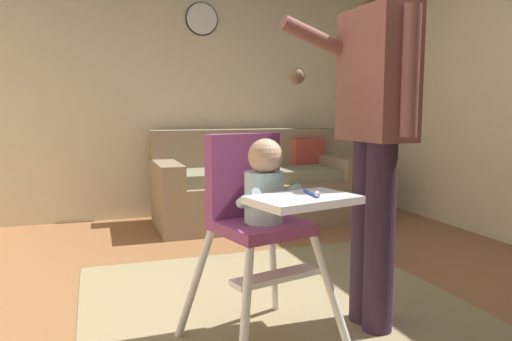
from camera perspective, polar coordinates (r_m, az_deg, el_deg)
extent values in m
cube|color=#915E38|center=(2.59, 4.73, -18.07)|extent=(5.89, 6.87, 0.10)
cube|color=beige|center=(4.91, -7.73, 10.58)|extent=(5.09, 0.06, 2.70)
cube|color=#8D7E58|center=(2.54, 4.05, -17.21)|extent=(2.01, 2.40, 0.01)
cube|color=#897158|center=(4.54, 0.00, -3.64)|extent=(1.83, 0.84, 0.40)
cube|color=#897158|center=(4.80, -1.27, 2.11)|extent=(1.83, 0.22, 0.46)
cube|color=#897158|center=(4.31, -10.45, -0.32)|extent=(0.20, 0.84, 0.20)
cube|color=#897158|center=(4.82, 9.32, 0.50)|extent=(0.20, 0.84, 0.20)
cube|color=gray|center=(4.35, -4.63, -0.75)|extent=(0.70, 0.60, 0.11)
cube|color=gray|center=(4.59, 4.77, -0.33)|extent=(0.70, 0.60, 0.11)
cube|color=#B24238|center=(4.90, 6.07, 1.83)|extent=(0.35, 0.15, 0.34)
cylinder|color=white|center=(1.94, -1.27, -16.92)|extent=(0.14, 0.19, 0.53)
cylinder|color=white|center=(2.19, 8.90, -14.18)|extent=(0.19, 0.14, 0.53)
cylinder|color=white|center=(2.30, -7.18, -13.04)|extent=(0.19, 0.14, 0.53)
cylinder|color=white|center=(2.51, 2.07, -11.24)|extent=(0.14, 0.19, 0.53)
cube|color=#893A6E|center=(2.14, 0.64, -6.61)|extent=(0.44, 0.44, 0.05)
cube|color=#893A6E|center=(2.22, -1.49, -0.49)|extent=(0.37, 0.16, 0.38)
cube|color=white|center=(1.88, 5.56, -3.45)|extent=(0.45, 0.35, 0.03)
cube|color=white|center=(2.11, 2.29, -12.34)|extent=(0.41, 0.20, 0.02)
cylinder|color=silver|center=(2.09, 0.95, -3.13)|extent=(0.21, 0.21, 0.22)
sphere|color=tan|center=(2.06, 1.11, 1.69)|extent=(0.15, 0.15, 0.15)
cylinder|color=silver|center=(2.00, -0.91, -3.28)|extent=(0.08, 0.15, 0.10)
cylinder|color=silver|center=(2.12, 3.91, -2.72)|extent=(0.08, 0.15, 0.10)
cylinder|color=blue|center=(1.89, 6.47, -2.70)|extent=(0.01, 0.13, 0.01)
cube|color=white|center=(1.84, 7.22, -2.75)|extent=(0.01, 0.02, 0.02)
cylinder|color=#362339|center=(2.46, 12.68, -7.07)|extent=(0.14, 0.14, 0.91)
cylinder|color=#362339|center=(2.37, 14.27, -7.71)|extent=(0.14, 0.14, 0.91)
cube|color=brown|center=(2.35, 14.00, 10.75)|extent=(0.21, 0.41, 0.60)
cylinder|color=brown|center=(2.43, 8.26, 14.59)|extent=(0.48, 0.08, 0.23)
sphere|color=brown|center=(2.34, 4.72, 10.98)|extent=(0.08, 0.08, 0.08)
cylinder|color=brown|center=(2.15, 17.65, 10.98)|extent=(0.07, 0.07, 0.54)
sphere|color=orange|center=(3.58, 14.35, -8.61)|extent=(0.18, 0.18, 0.18)
cylinder|color=white|center=(4.95, -6.36, 17.24)|extent=(0.29, 0.03, 0.29)
cylinder|color=black|center=(4.97, -6.40, 17.21)|extent=(0.32, 0.02, 0.32)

